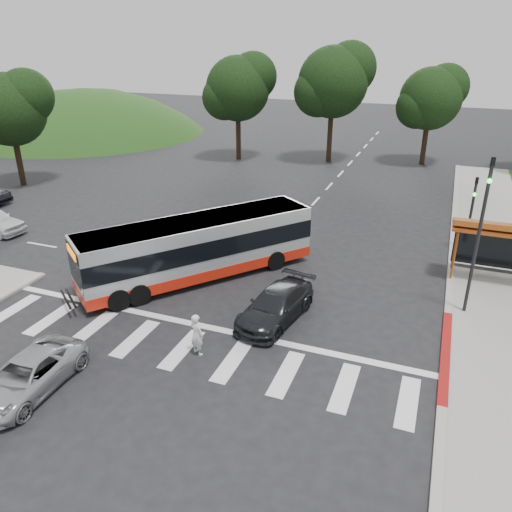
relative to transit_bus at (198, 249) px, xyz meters
The scene contains 17 objects.
ground 2.62m from the transit_bus, 15.36° to the right, with size 140.00×140.00×0.00m, color black.
sidewalk_east 15.13m from the transit_bus, 29.49° to the left, with size 4.00×40.00×0.12m, color gray.
curb_east 13.43m from the transit_bus, 33.71° to the left, with size 0.30×40.00×0.15m, color #9E9991.
curb_east_red 11.49m from the transit_bus, 13.07° to the right, with size 0.32×6.00×0.15m, color maroon.
hillside_nw 41.96m from the transit_bus, 135.45° to the left, with size 44.00×44.00×10.00m, color #1B3A12.
crosswalk_ladder 6.14m from the transit_bus, 69.22° to the right, with size 18.00×2.60×0.01m, color silver.
bus_shelter 13.72m from the transit_bus, 19.30° to the left, with size 4.20×1.60×2.86m.
traffic_signal_ne_tall 12.01m from the transit_bus, ahead, with size 0.18×0.37×6.50m.
traffic_signal_ne_short 14.18m from the transit_bus, 34.02° to the left, with size 0.18×0.37×4.00m.
tree_north_a 26.07m from the transit_bus, 89.55° to the left, with size 6.60×6.15×10.17m.
tree_north_b 28.98m from the transit_bus, 73.40° to the left, with size 5.72×5.33×8.43m.
tree_north_c 25.22m from the transit_bus, 108.39° to the left, with size 6.16×5.74×9.30m.
tree_west_a 22.37m from the transit_bus, 154.43° to the left, with size 5.72×5.33×8.43m.
transit_bus is the anchor object (origin of this frame).
pedestrian 6.29m from the transit_bus, 63.72° to the right, with size 0.59×0.39×1.61m, color white.
dark_sedan 5.24m from the transit_bus, 27.04° to the right, with size 1.79×4.41×1.28m, color black.
silver_suv_south 9.52m from the transit_bus, 98.23° to the right, with size 1.94×4.20×1.17m, color #B4B6B9.
Camera 1 is at (8.01, -18.28, 10.52)m, focal length 35.00 mm.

